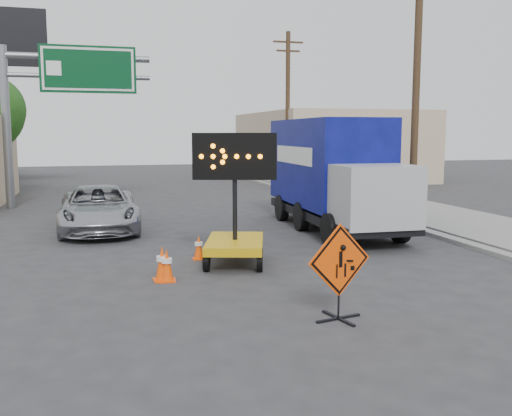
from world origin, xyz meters
name	(u,v)px	position (x,y,z in m)	size (l,w,h in m)	color
ground	(295,339)	(0.00, 0.00, 0.00)	(100.00, 100.00, 0.00)	#2D2D30
curb_right	(335,204)	(7.20, 15.00, 0.06)	(0.40, 60.00, 0.12)	gray
sidewalk_right	(382,202)	(9.50, 15.00, 0.07)	(4.00, 60.00, 0.15)	gray
building_right_far	(327,145)	(13.00, 30.00, 2.30)	(10.00, 14.00, 4.60)	#C7B78F
highway_gantry	(57,89)	(-4.43, 17.96, 5.07)	(6.18, 0.38, 6.90)	slate
utility_pole_near	(416,90)	(8.00, 10.00, 4.68)	(1.80, 0.26, 9.00)	#48341F
utility_pole_far	(288,107)	(8.00, 24.00, 4.68)	(1.80, 0.26, 9.00)	#48341F
construction_sign	(339,269)	(1.04, 0.69, 0.89)	(1.24, 0.89, 1.68)	black
arrow_board	(235,235)	(0.31, 5.28, 0.71)	(1.97, 2.54, 3.21)	#CA9C0B
pickup_truck	(99,208)	(-2.89, 11.15, 0.74)	(2.45, 5.31, 1.48)	#ABADB2
box_truck	(333,180)	(4.60, 9.28, 1.66)	(2.67, 7.76, 3.65)	black
cone_a	(167,265)	(-1.51, 4.06, 0.36)	(0.40, 0.40, 0.72)	#FF4A05
cone_b	(162,263)	(-1.60, 4.15, 0.39)	(0.41, 0.41, 0.78)	#FF4A05
cone_c	(199,247)	(-0.47, 6.03, 0.31)	(0.33, 0.33, 0.63)	#FF4A05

